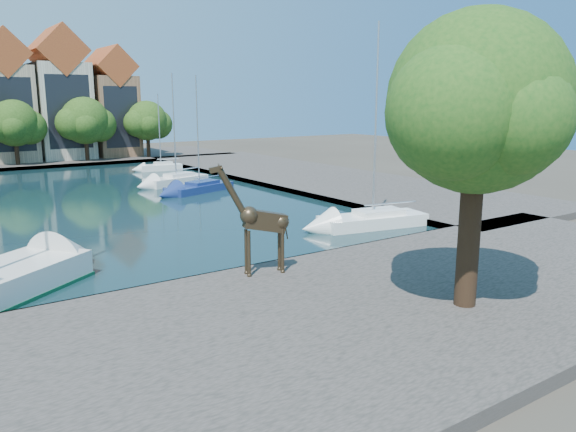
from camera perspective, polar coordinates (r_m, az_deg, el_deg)
name	(u,v)px	position (r m, az deg, el deg)	size (l,w,h in m)	color
ground	(180,289)	(24.82, -10.96, -7.31)	(160.00, 160.00, 0.00)	#38332B
water_basin	(52,204)	(47.20, -22.84, 1.11)	(38.00, 50.00, 0.08)	black
near_quay	(267,340)	(18.93, -2.17, -12.46)	(50.00, 14.00, 0.50)	#4E4744
right_quay	(310,177)	(57.54, 2.25, 4.01)	(14.00, 52.00, 0.50)	#4E4744
plane_tree	(480,109)	(21.03, 18.91, 10.20)	(8.32, 6.40, 10.62)	#332114
townhouse_east_inner	(4,102)	(78.39, -26.86, 10.32)	(5.94, 9.18, 15.79)	tan
townhouse_east_mid	(60,99)	(79.58, -22.19, 10.99)	(6.43, 9.18, 16.65)	beige
townhouse_east_end	(110,106)	(81.28, -17.59, 10.59)	(5.44, 9.18, 14.43)	#895F42
far_tree_mid_east	(15,125)	(73.03, -25.97, 8.34)	(7.02, 5.40, 7.52)	#332114
far_tree_east	(86,122)	(74.69, -19.85, 8.95)	(7.54, 5.80, 7.84)	#332114
far_tree_far_east	(148,122)	(77.15, -14.05, 9.24)	(6.76, 5.20, 7.36)	#332114
giraffe_statue	(259,221)	(24.23, -2.93, -0.48)	(3.37, 1.16, 4.85)	#362A1B
sailboat_right_a	(373,217)	(36.00, 8.61, -0.13)	(7.22, 3.69, 12.49)	white
sailboat_right_b	(199,186)	(49.78, -8.99, 3.02)	(6.79, 4.21, 9.92)	navy
sailboat_right_c	(176,179)	(54.27, -11.29, 3.76)	(6.52, 3.70, 10.30)	silver
sailboat_right_d	(161,166)	(65.62, -12.78, 5.01)	(4.76, 2.28, 8.54)	white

